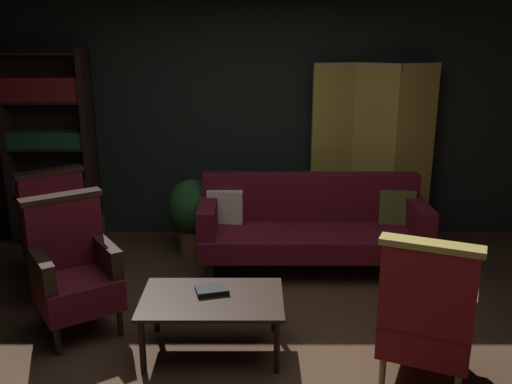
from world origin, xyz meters
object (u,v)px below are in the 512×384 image
at_px(coffee_table, 214,303).
at_px(potted_plant, 194,212).
at_px(bookshelf, 52,141).
at_px(velvet_couch, 314,223).
at_px(armchair_wing_right, 63,234).
at_px(armchair_gilt_accent, 429,314).
at_px(armchair_wing_left, 76,269).
at_px(folding_screen, 375,152).
at_px(book_black_cloth, 214,290).

distance_m(coffee_table, potted_plant, 1.83).
bearing_deg(bookshelf, velvet_couch, -15.38).
height_order(bookshelf, armchair_wing_right, bookshelf).
height_order(armchair_gilt_accent, armchair_wing_left, same).
height_order(folding_screen, velvet_couch, folding_screen).
xyz_separation_m(armchair_gilt_accent, armchair_wing_right, (-2.82, 1.44, 0.00)).
xyz_separation_m(folding_screen, book_black_cloth, (-1.55, -2.12, -0.55)).
bearing_deg(velvet_couch, folding_screen, 45.82).
xyz_separation_m(velvet_couch, armchair_wing_right, (-2.26, -0.40, 0.04)).
xyz_separation_m(velvet_couch, coffee_table, (-0.84, -1.48, -0.08)).
height_order(velvet_couch, book_black_cloth, velvet_couch).
distance_m(armchair_wing_left, armchair_wing_right, 0.83).
distance_m(bookshelf, book_black_cloth, 2.91).
height_order(potted_plant, book_black_cloth, potted_plant).
xyz_separation_m(armchair_wing_right, book_black_cloth, (1.41, -1.00, -0.05)).
distance_m(folding_screen, bookshelf, 3.40).
relative_size(armchair_wing_left, book_black_cloth, 4.59).
xyz_separation_m(potted_plant, book_black_cloth, (0.33, -1.72, -0.01)).
bearing_deg(book_black_cloth, armchair_gilt_accent, -17.35).
relative_size(folding_screen, armchair_gilt_accent, 1.83).
height_order(velvet_couch, armchair_gilt_accent, armchair_gilt_accent).
relative_size(velvet_couch, armchair_wing_left, 2.04).
relative_size(velvet_couch, book_black_cloth, 9.35).
relative_size(folding_screen, armchair_wing_right, 1.83).
xyz_separation_m(coffee_table, armchair_wing_left, (-1.07, 0.32, 0.12)).
height_order(coffee_table, potted_plant, potted_plant).
xyz_separation_m(armchair_gilt_accent, potted_plant, (-1.74, 2.16, -0.04)).
bearing_deg(folding_screen, potted_plant, -168.00).
bearing_deg(folding_screen, armchair_wing_left, -144.33).
bearing_deg(velvet_couch, armchair_wing_left, -148.87).
relative_size(folding_screen, book_black_cloth, 8.38).
distance_m(velvet_couch, armchair_gilt_accent, 1.92).
bearing_deg(armchair_wing_right, coffee_table, -37.22).
height_order(folding_screen, coffee_table, folding_screen).
xyz_separation_m(velvet_couch, armchair_wing_left, (-1.91, -1.16, 0.04)).
height_order(armchair_wing_right, potted_plant, armchair_wing_right).
bearing_deg(armchair_wing_left, folding_screen, 35.67).
height_order(armchair_wing_left, book_black_cloth, armchair_wing_left).
bearing_deg(bookshelf, armchair_gilt_accent, -38.37).
height_order(coffee_table, armchair_wing_left, armchair_wing_left).
bearing_deg(book_black_cloth, folding_screen, 53.85).
bearing_deg(velvet_couch, book_black_cloth, -121.24).
xyz_separation_m(armchair_gilt_accent, book_black_cloth, (-1.41, 0.44, -0.05)).
bearing_deg(potted_plant, bookshelf, 164.50).
bearing_deg(armchair_wing_left, book_black_cloth, -12.87).
distance_m(folding_screen, potted_plant, 1.99).
bearing_deg(coffee_table, potted_plant, 100.53).
height_order(armchair_gilt_accent, potted_plant, armchair_gilt_accent).
xyz_separation_m(armchair_gilt_accent, armchair_wing_left, (-2.47, 0.68, 0.00)).
height_order(coffee_table, book_black_cloth, book_black_cloth).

